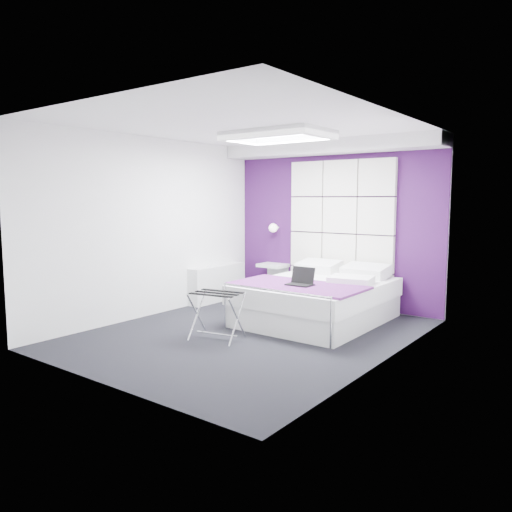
{
  "coord_description": "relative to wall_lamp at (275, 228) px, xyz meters",
  "views": [
    {
      "loc": [
        3.79,
        -4.93,
        1.73
      ],
      "look_at": [
        -0.17,
        0.35,
        0.96
      ],
      "focal_mm": 35.0,
      "sensor_mm": 36.0,
      "label": 1
    }
  ],
  "objects": [
    {
      "name": "wall_right",
      "position": [
        2.85,
        -2.06,
        0.08
      ],
      "size": [
        0.0,
        4.4,
        4.4
      ],
      "primitive_type": "plane",
      "rotation": [
        1.57,
        0.0,
        -1.57
      ],
      "color": "white",
      "rests_on": "floor"
    },
    {
      "name": "floor",
      "position": [
        1.05,
        -2.06,
        -1.22
      ],
      "size": [
        4.4,
        4.4,
        0.0
      ],
      "primitive_type": "plane",
      "color": "black",
      "rests_on": "ground"
    },
    {
      "name": "ceiling",
      "position": [
        1.05,
        -2.06,
        1.38
      ],
      "size": [
        4.4,
        4.4,
        0.0
      ],
      "primitive_type": "plane",
      "rotation": [
        3.14,
        0.0,
        0.0
      ],
      "color": "white",
      "rests_on": "wall_back"
    },
    {
      "name": "radiator",
      "position": [
        -0.64,
        -0.76,
        -0.92
      ],
      "size": [
        0.22,
        1.2,
        0.6
      ],
      "primitive_type": "cube",
      "color": "silver",
      "rests_on": "floor"
    },
    {
      "name": "skylight",
      "position": [
        1.05,
        -1.46,
        1.33
      ],
      "size": [
        1.36,
        0.86,
        0.12
      ],
      "primitive_type": null,
      "color": "white",
      "rests_on": "ceiling"
    },
    {
      "name": "luggage_rack",
      "position": [
        0.87,
        -2.49,
        -0.93
      ],
      "size": [
        0.59,
        0.43,
        0.58
      ],
      "rotation": [
        0.0,
        0.0,
        0.2
      ],
      "color": "silver",
      "rests_on": "floor"
    },
    {
      "name": "wall_lamp",
      "position": [
        0.0,
        0.0,
        0.0
      ],
      "size": [
        0.15,
        0.15,
        0.15
      ],
      "primitive_type": "sphere",
      "color": "white",
      "rests_on": "wall_back"
    },
    {
      "name": "laptop",
      "position": [
        1.46,
        -1.49,
        -0.57
      ],
      "size": [
        0.33,
        0.24,
        0.24
      ],
      "rotation": [
        0.0,
        0.0,
        0.03
      ],
      "color": "black",
      "rests_on": "bed"
    },
    {
      "name": "wall_back",
      "position": [
        1.05,
        0.14,
        0.08
      ],
      "size": [
        3.6,
        0.0,
        3.6
      ],
      "primitive_type": "plane",
      "rotation": [
        1.57,
        0.0,
        0.0
      ],
      "color": "white",
      "rests_on": "floor"
    },
    {
      "name": "bed",
      "position": [
        1.4,
        -0.97,
        -0.91
      ],
      "size": [
        1.74,
        2.1,
        0.74
      ],
      "color": "silver",
      "rests_on": "floor"
    },
    {
      "name": "soffit",
      "position": [
        1.05,
        -0.11,
        1.28
      ],
      "size": [
        3.58,
        0.5,
        0.2
      ],
      "primitive_type": "cube",
      "color": "silver",
      "rests_on": "wall_back"
    },
    {
      "name": "nightstand",
      "position": [
        0.0,
        -0.04,
        -0.64
      ],
      "size": [
        0.47,
        0.37,
        0.05
      ],
      "primitive_type": "cube",
      "color": "silver",
      "rests_on": "wall_back"
    },
    {
      "name": "wall_left",
      "position": [
        -0.75,
        -2.06,
        0.08
      ],
      "size": [
        0.0,
        4.4,
        4.4
      ],
      "primitive_type": "plane",
      "rotation": [
        1.57,
        0.0,
        1.57
      ],
      "color": "white",
      "rests_on": "floor"
    },
    {
      "name": "accent_wall",
      "position": [
        1.05,
        0.13,
        0.08
      ],
      "size": [
        3.58,
        0.02,
        2.58
      ],
      "primitive_type": "cube",
      "color": "#380F44",
      "rests_on": "wall_back"
    },
    {
      "name": "headboard",
      "position": [
        1.2,
        0.08,
        -0.05
      ],
      "size": [
        1.8,
        0.08,
        2.3
      ],
      "primitive_type": null,
      "color": "silver",
      "rests_on": "wall_back"
    }
  ]
}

